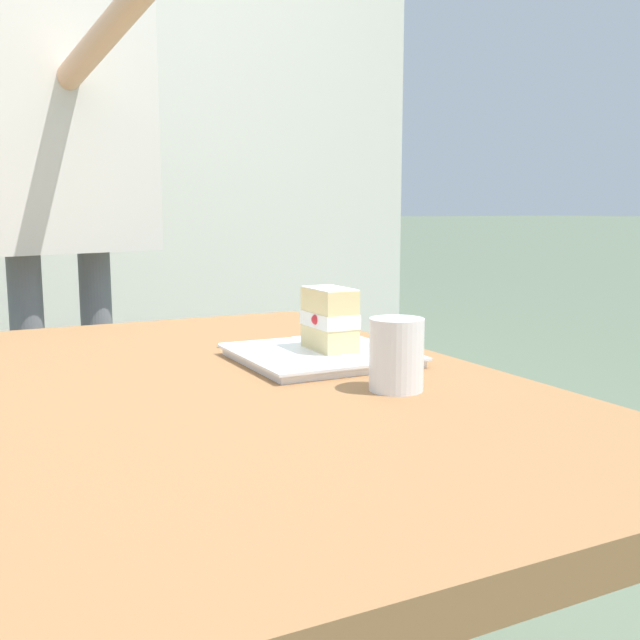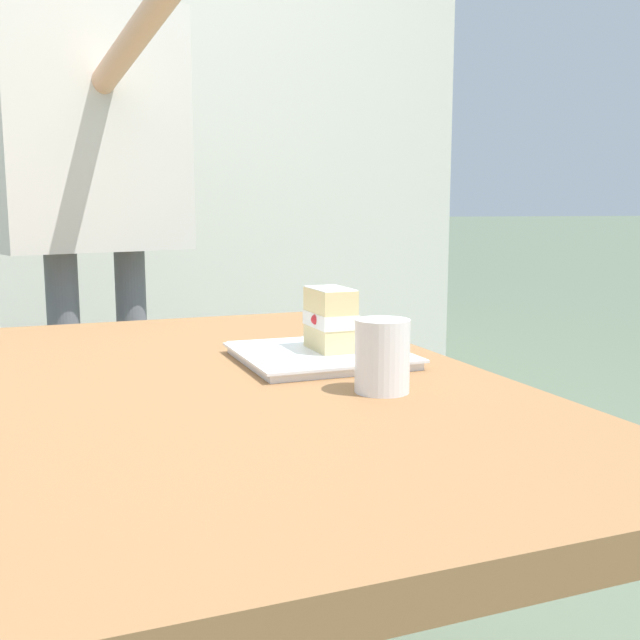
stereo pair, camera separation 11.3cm
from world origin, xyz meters
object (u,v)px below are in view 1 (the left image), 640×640
object	(u,v)px
diner_person	(54,136)
cake_slice	(330,319)
dessert_plate	(320,356)
coffee_cup	(396,353)
dessert_fork	(272,341)
patio_table	(121,464)

from	to	relation	value
diner_person	cake_slice	bearing A→B (deg)	18.19
cake_slice	diner_person	xyz separation A→B (m)	(-0.86, -0.28, 0.34)
dessert_plate	coffee_cup	xyz separation A→B (m)	(0.21, 0.00, 0.04)
cake_slice	dessert_fork	bearing A→B (deg)	-171.34
patio_table	dessert_plate	size ratio (longest dim) A/B	4.77
dessert_fork	diner_person	xyz separation A→B (m)	(-0.69, -0.26, 0.40)
dessert_plate	dessert_fork	size ratio (longest dim) A/B	1.45
dessert_plate	coffee_cup	size ratio (longest dim) A/B	2.61
dessert_fork	diner_person	distance (m)	0.84
dessert_fork	diner_person	world-z (taller)	diner_person
dessert_fork	dessert_plate	bearing A→B (deg)	2.25
patio_table	diner_person	world-z (taller)	diner_person
patio_table	coffee_cup	distance (m)	0.39
coffee_cup	diner_person	bearing A→B (deg)	-166.00
dessert_plate	dessert_fork	world-z (taller)	dessert_plate
patio_table	dessert_plate	xyz separation A→B (m)	(-0.06, 0.32, 0.10)
patio_table	coffee_cup	xyz separation A→B (m)	(0.15, 0.33, 0.14)
dessert_plate	diner_person	xyz separation A→B (m)	(-0.86, -0.26, 0.40)
dessert_fork	coffee_cup	distance (m)	0.39
cake_slice	patio_table	bearing A→B (deg)	-79.21
cake_slice	dessert_fork	distance (m)	0.18
dessert_plate	diner_person	distance (m)	0.98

